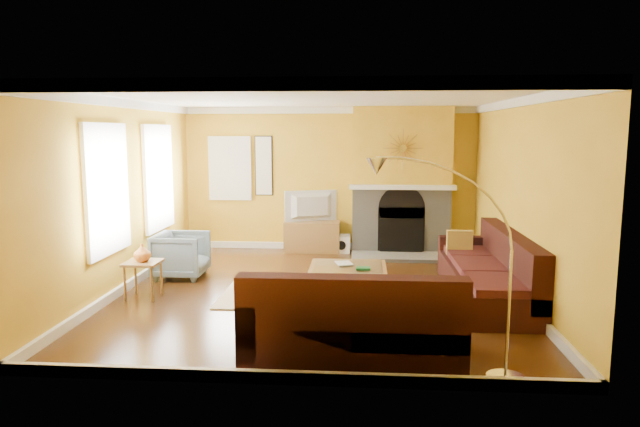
# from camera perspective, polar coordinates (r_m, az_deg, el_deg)

# --- Properties ---
(floor) EXTENTS (5.50, 6.00, 0.02)m
(floor) POSITION_cam_1_polar(r_m,az_deg,el_deg) (8.14, -0.31, -7.92)
(floor) COLOR #512D11
(floor) RESTS_ON ground
(ceiling) EXTENTS (5.50, 6.00, 0.02)m
(ceiling) POSITION_cam_1_polar(r_m,az_deg,el_deg) (7.83, -0.33, 11.58)
(ceiling) COLOR white
(ceiling) RESTS_ON ground
(wall_back) EXTENTS (5.50, 0.02, 2.70)m
(wall_back) POSITION_cam_1_polar(r_m,az_deg,el_deg) (10.86, 0.93, 3.46)
(wall_back) COLOR gold
(wall_back) RESTS_ON ground
(wall_front) EXTENTS (5.50, 0.02, 2.70)m
(wall_front) POSITION_cam_1_polar(r_m,az_deg,el_deg) (4.90, -3.09, -2.38)
(wall_front) COLOR gold
(wall_front) RESTS_ON ground
(wall_left) EXTENTS (0.02, 6.00, 2.70)m
(wall_left) POSITION_cam_1_polar(r_m,az_deg,el_deg) (8.54, -19.13, 1.71)
(wall_left) COLOR gold
(wall_left) RESTS_ON ground
(wall_right) EXTENTS (0.02, 6.00, 2.70)m
(wall_right) POSITION_cam_1_polar(r_m,az_deg,el_deg) (8.13, 19.46, 1.39)
(wall_right) COLOR gold
(wall_right) RESTS_ON ground
(baseboard) EXTENTS (5.50, 6.00, 0.12)m
(baseboard) POSITION_cam_1_polar(r_m,az_deg,el_deg) (8.12, -0.31, -7.44)
(baseboard) COLOR white
(baseboard) RESTS_ON floor
(crown_molding) EXTENTS (5.50, 6.00, 0.12)m
(crown_molding) POSITION_cam_1_polar(r_m,az_deg,el_deg) (7.82, -0.33, 11.07)
(crown_molding) COLOR white
(crown_molding) RESTS_ON ceiling
(window_left_near) EXTENTS (0.06, 1.22, 1.72)m
(window_left_near) POSITION_cam_1_polar(r_m,az_deg,el_deg) (9.71, -15.94, 3.47)
(window_left_near) COLOR white
(window_left_near) RESTS_ON wall_left
(window_left_far) EXTENTS (0.06, 1.22, 1.72)m
(window_left_far) POSITION_cam_1_polar(r_m,az_deg,el_deg) (7.96, -20.61, 2.28)
(window_left_far) COLOR white
(window_left_far) RESTS_ON wall_left
(window_back) EXTENTS (0.82, 0.06, 1.22)m
(window_back) POSITION_cam_1_polar(r_m,az_deg,el_deg) (11.06, -8.99, 4.49)
(window_back) COLOR white
(window_back) RESTS_ON wall_back
(wall_art) EXTENTS (0.34, 0.04, 1.14)m
(wall_art) POSITION_cam_1_polar(r_m,az_deg,el_deg) (10.94, -5.65, 4.77)
(wall_art) COLOR white
(wall_art) RESTS_ON wall_back
(fireplace) EXTENTS (1.80, 0.40, 2.70)m
(fireplace) POSITION_cam_1_polar(r_m,az_deg,el_deg) (10.65, 8.15, 3.29)
(fireplace) COLOR gray
(fireplace) RESTS_ON floor
(mantel) EXTENTS (1.92, 0.22, 0.08)m
(mantel) POSITION_cam_1_polar(r_m,az_deg,el_deg) (10.42, 8.22, 2.63)
(mantel) COLOR white
(mantel) RESTS_ON fireplace
(hearth) EXTENTS (1.80, 0.70, 0.06)m
(hearth) POSITION_cam_1_polar(r_m,az_deg,el_deg) (10.31, 8.20, -4.30)
(hearth) COLOR gray
(hearth) RESTS_ON floor
(sunburst) EXTENTS (0.70, 0.04, 0.70)m
(sunburst) POSITION_cam_1_polar(r_m,az_deg,el_deg) (10.39, 8.30, 6.48)
(sunburst) COLOR olive
(sunburst) RESTS_ON fireplace
(rug) EXTENTS (2.40, 1.80, 0.02)m
(rug) POSITION_cam_1_polar(r_m,az_deg,el_deg) (8.12, -1.02, -7.81)
(rug) COLOR beige
(rug) RESTS_ON floor
(sectional_sofa) EXTENTS (3.32, 3.99, 0.90)m
(sectional_sofa) POSITION_cam_1_polar(r_m,az_deg,el_deg) (7.33, 7.84, -6.09)
(sectional_sofa) COLOR black
(sectional_sofa) RESTS_ON floor
(coffee_table) EXTENTS (1.05, 1.05, 0.41)m
(coffee_table) POSITION_cam_1_polar(r_m,az_deg,el_deg) (7.88, 2.79, -6.82)
(coffee_table) COLOR white
(coffee_table) RESTS_ON floor
(media_console) EXTENTS (1.04, 0.47, 0.57)m
(media_console) POSITION_cam_1_polar(r_m,az_deg,el_deg) (10.76, -0.77, -2.31)
(media_console) COLOR olive
(media_console) RESTS_ON floor
(tv) EXTENTS (0.99, 0.47, 0.58)m
(tv) POSITION_cam_1_polar(r_m,az_deg,el_deg) (10.67, -0.78, 0.73)
(tv) COLOR black
(tv) RESTS_ON media_console
(subwoofer) EXTENTS (0.32, 0.32, 0.32)m
(subwoofer) POSITION_cam_1_polar(r_m,az_deg,el_deg) (10.71, 2.16, -3.03)
(subwoofer) COLOR white
(subwoofer) RESTS_ON floor
(armchair) EXTENTS (0.78, 0.75, 0.71)m
(armchair) POSITION_cam_1_polar(r_m,az_deg,el_deg) (9.10, -13.71, -4.06)
(armchair) COLOR slate
(armchair) RESTS_ON floor
(side_table) EXTENTS (0.46, 0.46, 0.50)m
(side_table) POSITION_cam_1_polar(r_m,az_deg,el_deg) (8.17, -17.24, -6.32)
(side_table) COLOR olive
(side_table) RESTS_ON floor
(vase) EXTENTS (0.23, 0.23, 0.24)m
(vase) POSITION_cam_1_polar(r_m,az_deg,el_deg) (8.09, -17.35, -3.76)
(vase) COLOR orange
(vase) RESTS_ON side_table
(book) EXTENTS (0.27, 0.32, 0.03)m
(book) POSITION_cam_1_polar(r_m,az_deg,el_deg) (7.93, 1.68, -5.06)
(book) COLOR white
(book) RESTS_ON coffee_table
(arc_lamp) EXTENTS (1.29, 0.36, 2.02)m
(arc_lamp) POSITION_cam_1_polar(r_m,az_deg,el_deg) (5.20, 12.64, -5.81)
(arc_lamp) COLOR silver
(arc_lamp) RESTS_ON floor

